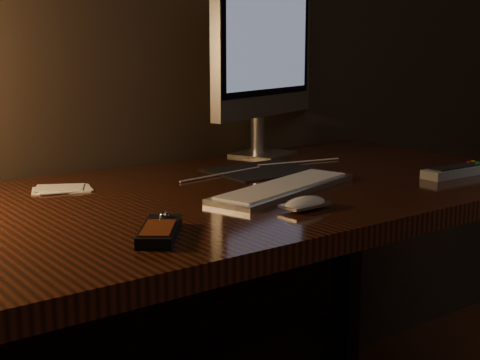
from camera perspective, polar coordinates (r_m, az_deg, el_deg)
desk at (r=1.46m, az=-3.86°, el=-5.48°), size 1.60×0.75×0.75m
monitor at (r=1.81m, az=2.17°, el=11.30°), size 0.45×0.19×0.49m
keyboard at (r=1.38m, az=3.80°, el=-0.64°), size 0.41×0.22×0.01m
mousepad at (r=1.60m, az=1.94°, el=0.85°), size 0.25×0.20×0.00m
mouse at (r=1.22m, az=5.58°, el=-2.16°), size 0.09×0.05×0.02m
media_remote at (r=1.05m, az=-6.86°, el=-4.29°), size 0.13×0.15×0.03m
tv_remote at (r=1.62m, az=18.03°, el=0.76°), size 0.20×0.05×0.03m
papers at (r=1.43m, az=-15.00°, el=-0.74°), size 0.14×0.12×0.01m
cable at (r=1.62m, az=2.12°, el=0.99°), size 0.49×0.03×0.00m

